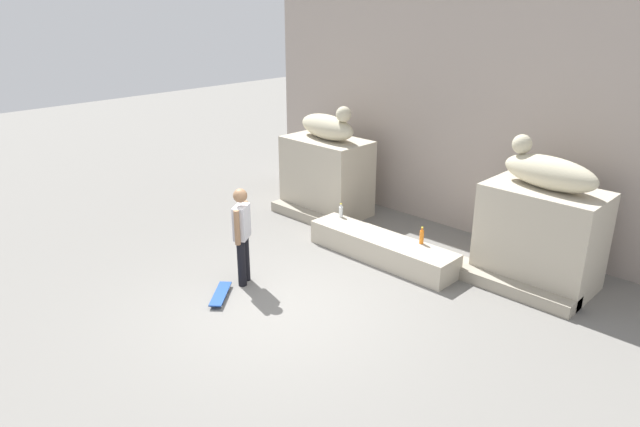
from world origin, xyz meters
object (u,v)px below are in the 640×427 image
statue_reclining_left (328,126)px  bottle_orange (422,237)px  skater (242,232)px  bottle_clear (341,211)px  statue_reclining_right (548,171)px  skateboard (221,294)px

statue_reclining_left → bottle_orange: (3.08, -0.84, -1.38)m
skater → bottle_orange: skater is taller
bottle_clear → bottle_orange: (1.91, 0.02, 0.02)m
statue_reclining_right → skater: statue_reclining_right is taller
statue_reclining_left → bottle_orange: 3.48m
skater → skateboard: bearing=-20.5°
skateboard → bottle_clear: bottle_clear is taller
statue_reclining_left → skater: size_ratio=1.00×
skater → skateboard: skater is taller
statue_reclining_left → bottle_clear: bearing=-28.1°
statue_reclining_left → bottle_clear: 2.02m
bottle_clear → bottle_orange: bottle_orange is taller
statue_reclining_right → bottle_orange: (-1.71, -0.85, -1.38)m
statue_reclining_right → skater: bearing=52.9°
statue_reclining_left → skater: 3.82m
statue_reclining_right → bottle_clear: statue_reclining_right is taller
statue_reclining_left → bottle_orange: statue_reclining_left is taller
statue_reclining_right → skater: (-3.47, -3.45, -1.03)m
statue_reclining_right → skater: size_ratio=1.00×
skater → bottle_clear: bearing=150.1°
bottle_clear → skateboard: bearing=-85.0°
statue_reclining_left → skater: statue_reclining_left is taller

